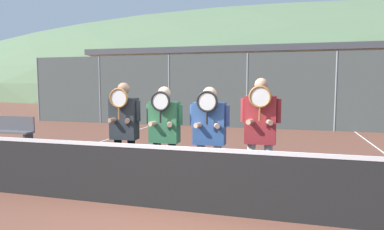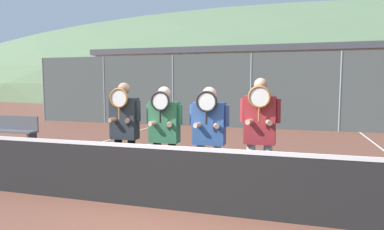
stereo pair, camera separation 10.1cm
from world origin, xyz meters
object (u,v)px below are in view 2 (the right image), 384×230
object	(u,v)px
player_rightmost	(260,130)
bench_courtside	(10,129)
player_leftmost	(124,127)
car_far_left	(138,99)
player_center_right	(209,131)
car_left_of_center	(231,102)
player_center_left	(164,130)
car_center	(339,104)

from	to	relation	value
player_rightmost	bench_courtside	world-z (taller)	player_rightmost
player_rightmost	bench_courtside	distance (m)	7.80
player_leftmost	car_far_left	world-z (taller)	car_far_left
player_center_right	player_leftmost	bearing A→B (deg)	-177.31
player_center_right	car_left_of_center	world-z (taller)	player_center_right
player_center_left	car_far_left	distance (m)	12.23
car_center	player_leftmost	bearing A→B (deg)	-113.12
bench_courtside	car_center	bearing A→B (deg)	39.75
car_left_of_center	car_center	world-z (taller)	car_center
player_center_left	bench_courtside	size ratio (longest dim) A/B	0.97
car_left_of_center	bench_courtside	bearing A→B (deg)	-121.89
player_center_right	car_center	size ratio (longest dim) A/B	0.40
player_center_left	car_left_of_center	distance (m)	10.68
player_rightmost	car_left_of_center	size ratio (longest dim) A/B	0.46
player_center_right	bench_courtside	xyz separation A→B (m)	(-6.50, 2.65, -0.59)
player_center_right	car_far_left	xyz separation A→B (m)	(-6.37, 10.84, -0.11)
player_center_right	car_center	world-z (taller)	car_center
player_center_right	player_rightmost	xyz separation A→B (m)	(0.79, -0.08, 0.04)
player_center_left	player_rightmost	world-z (taller)	player_rightmost
player_center_left	player_center_right	xyz separation A→B (m)	(0.74, 0.02, 0.02)
car_left_of_center	car_center	bearing A→B (deg)	0.57
player_leftmost	player_center_right	distance (m)	1.43
car_left_of_center	bench_courtside	xyz separation A→B (m)	(-4.96, -7.98, -0.42)
player_center_left	car_far_left	xyz separation A→B (m)	(-5.63, 10.86, -0.09)
player_rightmost	car_center	bearing A→B (deg)	77.59
player_leftmost	player_center_left	xyz separation A→B (m)	(0.69, 0.05, -0.03)
player_leftmost	player_rightmost	size ratio (longest dim) A/B	0.96
player_center_left	bench_courtside	xyz separation A→B (m)	(-5.76, 2.67, -0.57)
player_center_left	player_center_right	size ratio (longest dim) A/B	1.00
car_center	bench_courtside	world-z (taller)	car_center
car_center	player_rightmost	bearing A→B (deg)	-102.41
car_far_left	bench_courtside	size ratio (longest dim) A/B	2.61
player_center_right	car_center	bearing A→B (deg)	73.54
player_center_right	car_far_left	distance (m)	12.57
player_leftmost	car_far_left	distance (m)	11.97
car_center	player_center_left	bearing A→B (deg)	-110.01
player_leftmost	car_center	distance (m)	11.68
player_leftmost	car_center	xyz separation A→B (m)	(4.59, 10.74, -0.17)
car_far_left	player_center_left	bearing A→B (deg)	-62.58
player_center_left	car_center	distance (m)	11.38
player_leftmost	bench_courtside	xyz separation A→B (m)	(-5.06, 2.71, -0.60)
player_leftmost	car_far_left	xyz separation A→B (m)	(-4.94, 10.90, -0.11)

